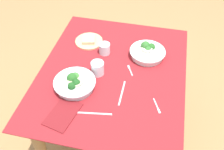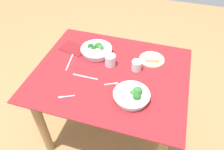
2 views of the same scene
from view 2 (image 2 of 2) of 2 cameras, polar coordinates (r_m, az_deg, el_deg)
The scene contains 12 objects.
ground_plane at distance 2.21m, azimuth -0.26°, elevation -13.47°, with size 6.00×6.00×0.00m, color #9E7547.
dining_table at distance 1.73m, azimuth -0.32°, elevation -2.52°, with size 1.14×0.94×0.74m.
broccoli_bowl_far at distance 1.80m, azimuth -3.99°, elevation 6.55°, with size 0.26×0.26×0.09m.
broccoli_bowl_near at distance 1.45m, azimuth 5.31°, elevation -5.35°, with size 0.24×0.24×0.09m.
bread_side_plate at distance 1.77m, azimuth 10.32°, elevation 4.15°, with size 0.20×0.20×0.04m.
water_glass_center at distance 1.68m, azimuth -0.46°, elevation 3.87°, with size 0.08×0.08×0.09m, color silver.
water_glass_side at distance 1.66m, azimuth 6.44°, elevation 2.49°, with size 0.08×0.08×0.08m, color silver.
fork_by_far_bowl at distance 1.51m, azimuth -11.92°, elevation -5.52°, with size 0.10×0.06×0.00m.
fork_by_near_bowl at distance 1.56m, azimuth -0.10°, elevation -2.31°, with size 0.09×0.05×0.00m.
table_knife_left at distance 1.76m, azimuth -10.95°, elevation 3.37°, with size 0.20×0.01×0.00m, color #B7B7BC.
table_knife_right at distance 1.62m, azimuth -6.94°, elevation -0.47°, with size 0.19×0.01×0.00m, color #B7B7BC.
napkin_folded_upper at distance 1.90m, azimuth -9.95°, elevation 6.81°, with size 0.22×0.14×0.01m, color maroon.
Camera 2 is at (0.35, -1.14, 1.86)m, focal length 35.17 mm.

